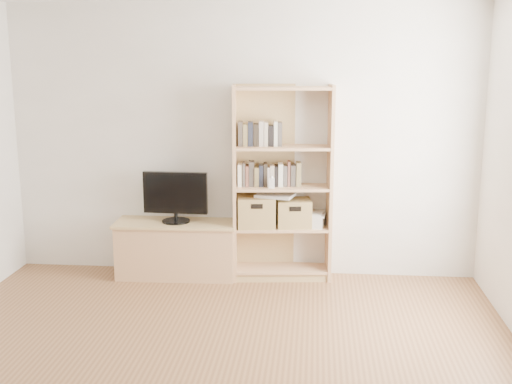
# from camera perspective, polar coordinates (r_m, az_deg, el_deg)

# --- Properties ---
(back_wall) EXTENTS (4.50, 0.02, 2.60)m
(back_wall) POSITION_cam_1_polar(r_m,az_deg,el_deg) (6.16, -1.24, 4.53)
(back_wall) COLOR beige
(back_wall) RESTS_ON floor
(tv_stand) EXTENTS (1.14, 0.46, 0.52)m
(tv_stand) POSITION_cam_1_polar(r_m,az_deg,el_deg) (6.28, -7.05, -5.15)
(tv_stand) COLOR tan
(tv_stand) RESTS_ON floor
(bookshelf) EXTENTS (0.95, 0.42, 1.85)m
(bookshelf) POSITION_cam_1_polar(r_m,az_deg,el_deg) (6.03, 2.34, 0.73)
(bookshelf) COLOR tan
(bookshelf) RESTS_ON floor
(television) EXTENTS (0.62, 0.07, 0.48)m
(television) POSITION_cam_1_polar(r_m,az_deg,el_deg) (6.15, -7.18, -0.48)
(television) COLOR black
(television) RESTS_ON tv_stand
(books_row_mid) EXTENTS (0.77, 0.21, 0.20)m
(books_row_mid) POSITION_cam_1_polar(r_m,az_deg,el_deg) (6.03, 2.33, 1.53)
(books_row_mid) COLOR silver
(books_row_mid) RESTS_ON bookshelf
(books_row_upper) EXTENTS (0.36, 0.17, 0.18)m
(books_row_upper) POSITION_cam_1_polar(r_m,az_deg,el_deg) (5.97, 0.39, 5.01)
(books_row_upper) COLOR silver
(books_row_upper) RESTS_ON bookshelf
(baby_monitor) EXTENTS (0.05, 0.04, 0.10)m
(baby_monitor) POSITION_cam_1_polar(r_m,az_deg,el_deg) (5.92, 1.40, 0.79)
(baby_monitor) COLOR white
(baby_monitor) RESTS_ON bookshelf
(basket_left) EXTENTS (0.39, 0.34, 0.29)m
(basket_left) POSITION_cam_1_polar(r_m,az_deg,el_deg) (6.08, -0.00, -1.75)
(basket_left) COLOR olive
(basket_left) RESTS_ON bookshelf
(basket_right) EXTENTS (0.35, 0.30, 0.26)m
(basket_right) POSITION_cam_1_polar(r_m,az_deg,el_deg) (6.09, 3.38, -1.86)
(basket_right) COLOR olive
(basket_right) RESTS_ON bookshelf
(laptop) EXTENTS (0.39, 0.32, 0.03)m
(laptop) POSITION_cam_1_polar(r_m,az_deg,el_deg) (6.04, 1.71, -0.29)
(laptop) COLOR silver
(laptop) RESTS_ON basket_left
(magazine_stack) EXTENTS (0.20, 0.26, 0.11)m
(magazine_stack) POSITION_cam_1_polar(r_m,az_deg,el_deg) (6.13, 5.29, -2.54)
(magazine_stack) COLOR silver
(magazine_stack) RESTS_ON bookshelf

